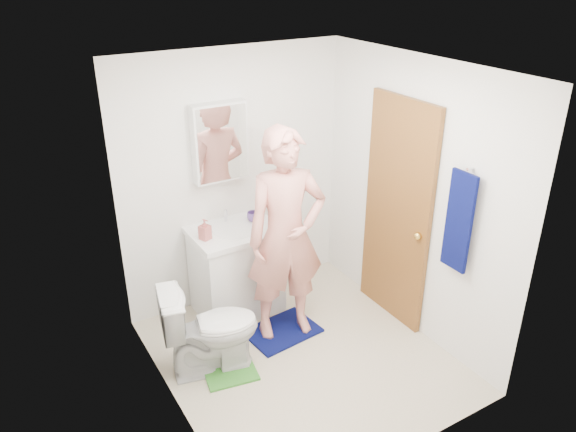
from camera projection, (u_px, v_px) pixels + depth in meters
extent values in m
cube|color=beige|center=(302.00, 357.00, 4.75)|extent=(2.20, 2.40, 0.02)
cube|color=white|center=(306.00, 67.00, 3.72)|extent=(2.20, 2.40, 0.02)
cube|color=white|center=(234.00, 179.00, 5.17)|extent=(2.20, 0.02, 2.40)
cube|color=white|center=(414.00, 310.00, 3.30)|extent=(2.20, 0.02, 2.40)
cube|color=white|center=(163.00, 269.00, 3.72)|extent=(0.02, 2.40, 2.40)
cube|color=white|center=(414.00, 200.00, 4.75)|extent=(0.02, 2.40, 2.40)
cube|color=white|center=(237.00, 272.00, 5.22)|extent=(0.75, 0.55, 0.80)
cube|color=white|center=(235.00, 232.00, 5.03)|extent=(0.79, 0.59, 0.05)
cylinder|color=white|center=(235.00, 230.00, 5.03)|extent=(0.40, 0.40, 0.03)
cylinder|color=silver|center=(226.00, 216.00, 5.14)|extent=(0.03, 0.03, 0.12)
cube|color=white|center=(220.00, 142.00, 4.88)|extent=(0.50, 0.12, 0.70)
cube|color=white|center=(223.00, 144.00, 4.83)|extent=(0.46, 0.01, 0.66)
cube|color=#965E29|center=(397.00, 213.00, 4.92)|extent=(0.05, 0.80, 2.05)
sphere|color=gold|center=(418.00, 236.00, 4.69)|extent=(0.07, 0.07, 0.07)
cube|color=#080E4E|center=(459.00, 222.00, 4.25)|extent=(0.03, 0.24, 0.80)
cylinder|color=silver|center=(470.00, 169.00, 4.09)|extent=(0.06, 0.02, 0.02)
imported|color=white|center=(211.00, 328.00, 4.47)|extent=(0.84, 0.59, 0.78)
cube|color=#080E4E|center=(282.00, 331.00, 5.05)|extent=(0.66, 0.51, 0.02)
cube|color=green|center=(230.00, 372.00, 4.56)|extent=(0.47, 0.41, 0.02)
imported|color=#B95956|center=(205.00, 229.00, 4.81)|extent=(0.11, 0.11, 0.19)
imported|color=#5F418F|center=(253.00, 217.00, 5.16)|extent=(0.14, 0.14, 0.09)
imported|color=#DC897C|center=(286.00, 236.00, 4.67)|extent=(0.76, 0.58, 1.87)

